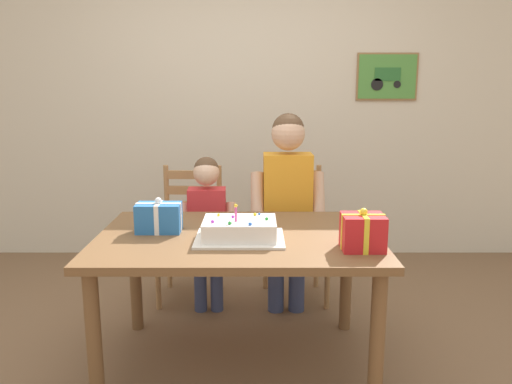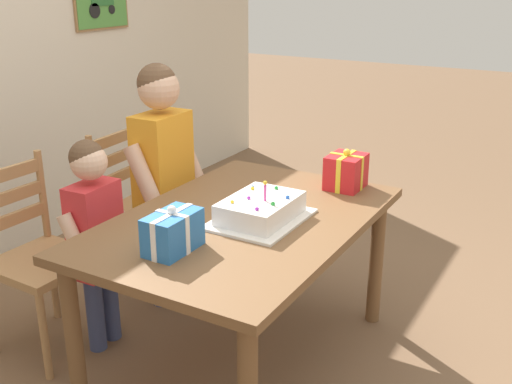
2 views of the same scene
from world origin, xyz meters
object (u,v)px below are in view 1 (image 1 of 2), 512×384
at_px(chair_left, 189,233).
at_px(child_older, 286,194).
at_px(birthday_cake, 238,230).
at_px(gift_box_red_large, 158,218).
at_px(dining_table, 237,251).
at_px(gift_box_beside_cake, 362,232).
at_px(child_younger, 206,220).
at_px(chair_right, 293,232).

xyz_separation_m(chair_left, child_older, (0.66, -0.25, 0.33)).
bearing_deg(birthday_cake, gift_box_red_large, 161.80).
bearing_deg(dining_table, child_older, 66.02).
xyz_separation_m(gift_box_red_large, gift_box_beside_cake, (1.01, -0.29, 0.01)).
bearing_deg(child_younger, dining_table, -71.44).
relative_size(dining_table, gift_box_red_large, 6.10).
xyz_separation_m(dining_table, child_older, (0.29, 0.66, 0.16)).
bearing_deg(chair_right, child_younger, -156.77).
bearing_deg(chair_left, dining_table, -68.22).
bearing_deg(gift_box_red_large, dining_table, -7.68).
xyz_separation_m(gift_box_red_large, chair_left, (0.05, 0.86, -0.33)).
distance_m(gift_box_beside_cake, chair_left, 1.53).
distance_m(gift_box_red_large, chair_left, 0.92).
bearing_deg(gift_box_red_large, chair_right, 47.72).
bearing_deg(dining_table, chair_left, 111.78).
height_order(gift_box_beside_cake, child_older, child_older).
relative_size(birthday_cake, chair_left, 0.48).
relative_size(birthday_cake, gift_box_red_large, 1.86).
distance_m(chair_right, child_older, 0.42).
xyz_separation_m(birthday_cake, gift_box_beside_cake, (0.58, -0.15, 0.04)).
height_order(birthday_cake, chair_left, chair_left).
bearing_deg(chair_right, gift_box_red_large, -132.28).
bearing_deg(birthday_cake, child_older, 69.23).
xyz_separation_m(birthday_cake, child_younger, (-0.23, 0.75, -0.14)).
bearing_deg(dining_table, birthday_cake, -82.45).
bearing_deg(chair_right, chair_left, 179.99).
bearing_deg(child_younger, chair_right, 23.23).
relative_size(gift_box_beside_cake, child_younger, 0.20).
xyz_separation_m(child_older, child_younger, (-0.52, 0.00, -0.17)).
height_order(birthday_cake, child_younger, child_younger).
height_order(dining_table, chair_left, chair_left).
height_order(gift_box_red_large, chair_left, chair_left).
bearing_deg(birthday_cake, gift_box_beside_cake, -14.77).
height_order(dining_table, chair_right, chair_right).
distance_m(chair_left, child_older, 0.78).
bearing_deg(chair_left, gift_box_beside_cake, -50.26).
bearing_deg(chair_right, gift_box_beside_cake, -78.75).
height_order(chair_right, child_younger, child_younger).
distance_m(gift_box_red_large, gift_box_beside_cake, 1.05).
distance_m(dining_table, gift_box_red_large, 0.45).
xyz_separation_m(gift_box_red_large, child_older, (0.71, 0.60, -0.00)).
relative_size(dining_table, child_older, 1.10).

